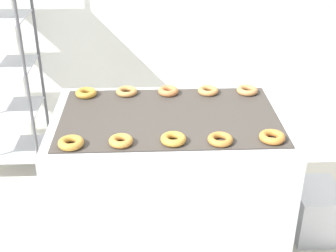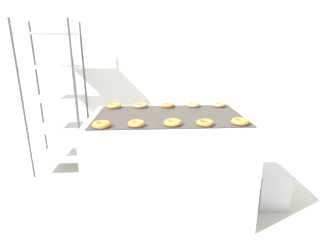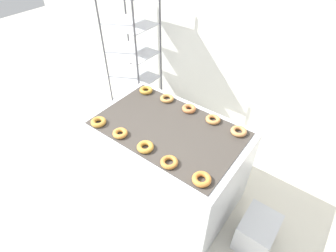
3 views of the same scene
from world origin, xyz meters
The scene contains 15 objects.
ground_plane centered at (0.00, 0.00, 0.00)m, with size 14.00×14.00×0.00m, color beige.
wall_back centered at (0.00, 2.12, 1.40)m, with size 8.00×0.05×2.80m.
fryer_machine centered at (0.00, 0.71, 0.47)m, with size 1.42×0.92×0.95m.
baking_rack_cart centered at (-1.31, 1.66, 0.93)m, with size 0.62×0.49×1.83m.
glaze_bin centered at (1.01, 0.73, 0.18)m, with size 0.30×0.38×0.36m.
donut_near_leftmost centered at (-0.54, 0.37, 0.97)m, with size 0.14×0.14×0.04m, color #AE792F.
donut_near_left centered at (-0.27, 0.38, 0.97)m, with size 0.13×0.13×0.04m, color #BE7B34.
donut_near_center centered at (0.01, 0.39, 0.97)m, with size 0.14×0.14×0.04m, color #B88130.
donut_near_right centered at (0.26, 0.38, 0.96)m, with size 0.14×0.14×0.04m, color #AC6E2E.
donut_near_rightmost centered at (0.55, 0.39, 0.97)m, with size 0.14×0.14×0.04m, color #BB702E.
donut_far_leftmost centered at (-0.53, 1.03, 0.97)m, with size 0.14×0.14×0.04m, color #AD7C2B.
donut_far_left centered at (-0.27, 1.04, 0.96)m, with size 0.14×0.14×0.04m, color #B17B3F.
donut_far_center centered at (0.01, 1.03, 0.97)m, with size 0.14×0.14×0.04m, color #B86B3A.
donut_far_right centered at (0.27, 1.03, 0.96)m, with size 0.14×0.14×0.04m, color #BD7C42.
donut_far_rightmost centered at (0.53, 1.03, 0.96)m, with size 0.14×0.14×0.04m, color #B57844.
Camera 3 is at (1.06, -0.69, 2.51)m, focal length 28.00 mm.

